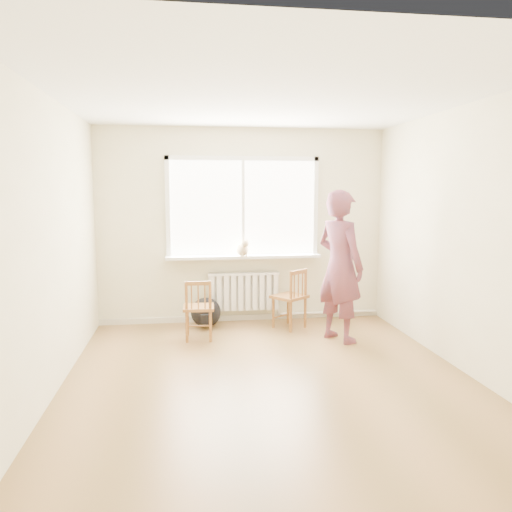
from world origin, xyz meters
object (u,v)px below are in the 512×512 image
object	(u,v)px
chair_left	(199,310)
cat	(243,249)
chair_right	(292,299)
backpack	(206,312)
person	(340,266)

from	to	relation	value
chair_left	cat	distance (m)	1.14
chair_left	chair_right	xyz separation A→B (m)	(1.25, 0.35, 0.02)
chair_right	cat	size ratio (longest dim) A/B	2.17
backpack	chair_right	bearing A→B (deg)	-11.21
chair_left	cat	world-z (taller)	cat
person	cat	size ratio (longest dim) A/B	4.99
chair_right	backpack	xyz separation A→B (m)	(-1.14, 0.23, -0.21)
cat	person	bearing A→B (deg)	-52.07
person	cat	distance (m)	1.44
person	chair_right	bearing A→B (deg)	8.28
chair_left	backpack	xyz separation A→B (m)	(0.11, 0.58, -0.18)
person	backpack	world-z (taller)	person
backpack	cat	bearing A→B (deg)	11.58
chair_left	backpack	bearing A→B (deg)	-98.57
chair_right	person	size ratio (longest dim) A/B	0.44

